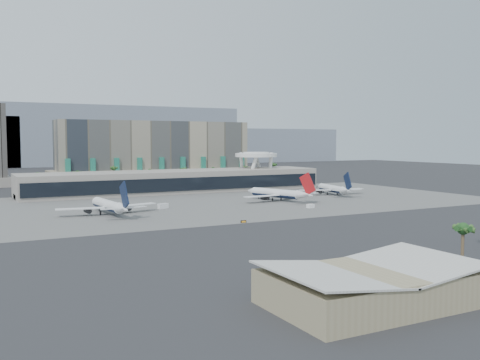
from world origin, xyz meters
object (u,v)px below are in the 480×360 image
airliner_left (109,205)px  service_vehicle_a (163,206)px  taxiway_sign (243,222)px  service_vehicle_b (310,206)px  airliner_right (333,189)px  airliner_centre (278,193)px

airliner_left → service_vehicle_a: bearing=12.8°
airliner_left → taxiway_sign: 56.75m
service_vehicle_a → service_vehicle_b: service_vehicle_a is taller
airliner_left → service_vehicle_b: size_ratio=12.87×
airliner_right → taxiway_sign: size_ratio=18.41×
airliner_centre → airliner_right: size_ratio=1.06×
airliner_centre → airliner_left: bearing=168.3°
airliner_left → airliner_centre: size_ratio=1.03×
airliner_left → airliner_centre: 84.52m
airliner_right → service_vehicle_a: 100.63m
service_vehicle_a → service_vehicle_b: 63.10m
airliner_centre → taxiway_sign: bearing=-150.1°
airliner_centre → service_vehicle_b: 30.23m
airliner_left → taxiway_sign: size_ratio=20.17×
airliner_centre → service_vehicle_a: (-58.97, -2.38, -2.57)m
service_vehicle_a → airliner_right: bearing=-8.0°
airliner_left → service_vehicle_a: (24.95, 7.71, -2.55)m
service_vehicle_a → taxiway_sign: service_vehicle_a is taller
airliner_left → airliner_centre: bearing=2.5°
airliner_right → service_vehicle_a: (-99.80, -12.68, -2.26)m
service_vehicle_b → taxiway_sign: service_vehicle_b is taller
airliner_left → taxiway_sign: bearing=-54.2°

